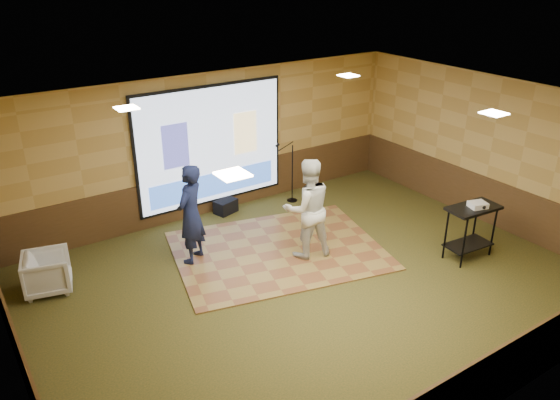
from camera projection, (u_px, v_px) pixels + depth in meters
ground at (309, 283)px, 9.27m from camera, size 9.00×9.00×0.00m
room_shell at (312, 168)px, 8.41m from camera, size 9.04×7.04×3.02m
wainscot_back at (213, 191)px, 11.71m from camera, size 9.00×0.04×0.95m
wainscot_front at (485, 384)px, 6.44m from camera, size 9.00×0.04×0.95m
wainscot_left at (21, 361)px, 6.80m from camera, size 0.04×7.00×0.95m
wainscot_right at (482, 198)px, 11.34m from camera, size 0.04×7.00×0.95m
projector_screen at (211, 147)px, 11.27m from camera, size 3.32×0.06×2.52m
downlight_nw at (127, 108)px, 8.30m from camera, size 0.32×0.32×0.02m
downlight_ne at (348, 76)px, 10.53m from camera, size 0.32×0.32×0.02m
downlight_sw at (233, 174)px, 5.80m from camera, size 0.32×0.32×0.02m
downlight_se at (494, 113)px, 8.02m from camera, size 0.32×0.32×0.02m
dance_floor at (278, 250)px, 10.28m from camera, size 4.34×3.67×0.03m
player_left at (191, 214)px, 9.57m from camera, size 0.80×0.75×1.83m
player_right at (307, 208)px, 9.74m from camera, size 1.06×0.91×1.87m
av_table at (471, 222)px, 9.80m from camera, size 0.96×0.51×1.01m
projector at (478, 205)px, 9.64m from camera, size 0.35×0.32×0.10m
mic_stand at (290, 181)px, 12.15m from camera, size 0.56×0.23×1.43m
banquet_chair at (47, 272)px, 8.96m from camera, size 0.88×0.87×0.67m
duffel_bag at (226, 206)px, 11.76m from camera, size 0.54×0.43×0.29m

